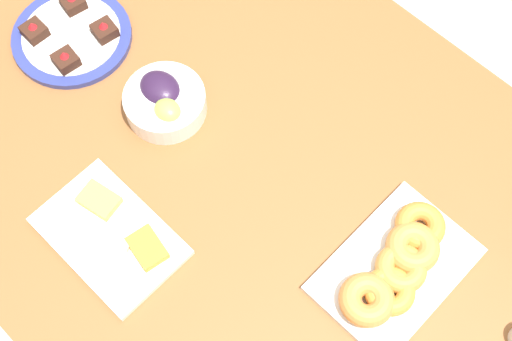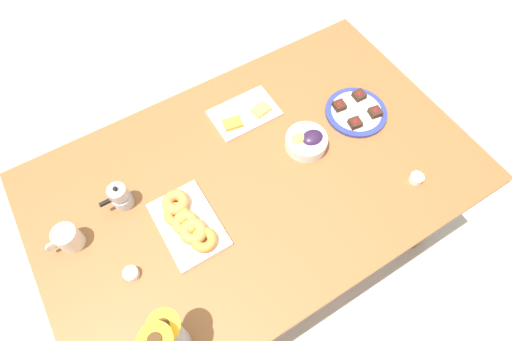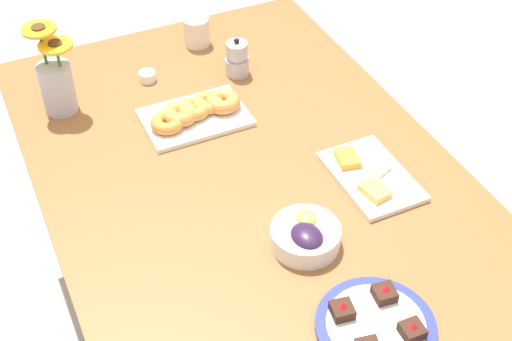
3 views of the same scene
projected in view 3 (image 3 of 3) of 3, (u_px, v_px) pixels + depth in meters
The scene contains 9 objects.
dining_table at pixel (256, 207), 1.81m from camera, with size 1.60×1.00×0.74m.
coffee_mug at pixel (196, 31), 2.19m from camera, with size 0.11×0.08×0.09m.
grape_bowl at pixel (306, 236), 1.58m from camera, with size 0.16×0.16×0.07m.
cheese_platter at pixel (370, 175), 1.76m from camera, with size 0.26×0.17×0.03m.
croissant_platter at pixel (195, 112), 1.92m from camera, with size 0.19×0.28×0.05m.
jam_cup_berry at pixel (147, 76), 2.06m from camera, with size 0.05×0.05×0.03m.
dessert_plate at pixel (376, 325), 1.42m from camera, with size 0.24×0.24×0.05m.
flower_vase at pixel (56, 82), 1.91m from camera, with size 0.12×0.12×0.26m.
moka_pot at pixel (237, 59), 2.07m from camera, with size 0.11×0.07×0.12m.
Camera 3 is at (-1.16, 0.54, 1.94)m, focal length 50.00 mm.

